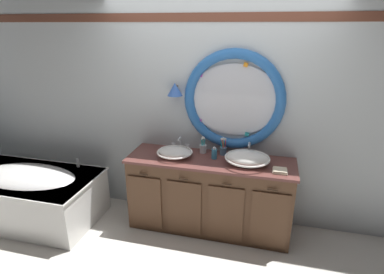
# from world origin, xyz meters

# --- Properties ---
(ground_plane) EXTENTS (14.00, 14.00, 0.00)m
(ground_plane) POSITION_xyz_m (0.00, 0.00, 0.00)
(ground_plane) COLOR silver
(back_wall_assembly) EXTENTS (6.40, 0.26, 2.60)m
(back_wall_assembly) POSITION_xyz_m (0.02, 0.58, 1.32)
(back_wall_assembly) COLOR silver
(back_wall_assembly) RESTS_ON ground_plane
(vanity_counter) EXTENTS (1.84, 0.59, 0.86)m
(vanity_counter) POSITION_xyz_m (0.02, 0.28, 0.43)
(vanity_counter) COLOR brown
(vanity_counter) RESTS_ON ground_plane
(bathtub) EXTENTS (1.66, 0.91, 0.67)m
(bathtub) POSITION_xyz_m (-2.13, -0.08, 0.34)
(bathtub) COLOR white
(bathtub) RESTS_ON ground_plane
(sink_basin_left) EXTENTS (0.40, 0.40, 0.11)m
(sink_basin_left) POSITION_xyz_m (-0.38, 0.25, 0.92)
(sink_basin_left) COLOR white
(sink_basin_left) RESTS_ON vanity_counter
(sink_basin_right) EXTENTS (0.48, 0.48, 0.14)m
(sink_basin_right) POSITION_xyz_m (0.42, 0.25, 0.93)
(sink_basin_right) COLOR white
(sink_basin_right) RESTS_ON vanity_counter
(faucet_set_left) EXTENTS (0.22, 0.12, 0.16)m
(faucet_set_left) POSITION_xyz_m (-0.38, 0.47, 0.92)
(faucet_set_left) COLOR silver
(faucet_set_left) RESTS_ON vanity_counter
(faucet_set_right) EXTENTS (0.21, 0.12, 0.17)m
(faucet_set_right) POSITION_xyz_m (0.42, 0.47, 0.93)
(faucet_set_right) COLOR silver
(faucet_set_right) RESTS_ON vanity_counter
(toothbrush_holder_left) EXTENTS (0.08, 0.08, 0.20)m
(toothbrush_holder_left) POSITION_xyz_m (-0.10, 0.44, 0.92)
(toothbrush_holder_left) COLOR silver
(toothbrush_holder_left) RESTS_ON vanity_counter
(toothbrush_holder_right) EXTENTS (0.08, 0.08, 0.21)m
(toothbrush_holder_right) POSITION_xyz_m (0.13, 0.44, 0.92)
(toothbrush_holder_right) COLOR slate
(toothbrush_holder_right) RESTS_ON vanity_counter
(soap_dispenser) EXTENTS (0.06, 0.07, 0.14)m
(soap_dispenser) POSITION_xyz_m (0.05, 0.30, 0.92)
(soap_dispenser) COLOR #388EBC
(soap_dispenser) RESTS_ON vanity_counter
(folded_hand_towel) EXTENTS (0.14, 0.14, 0.03)m
(folded_hand_towel) POSITION_xyz_m (0.75, 0.14, 0.88)
(folded_hand_towel) COLOR beige
(folded_hand_towel) RESTS_ON vanity_counter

